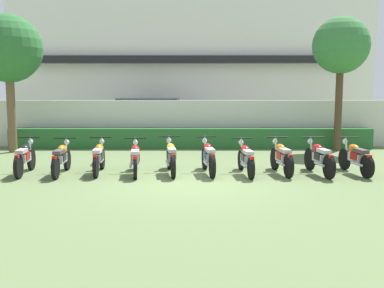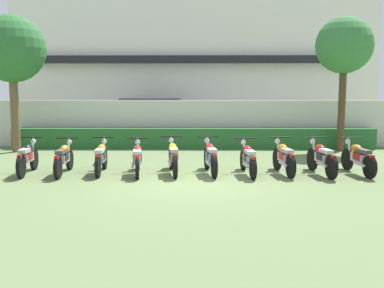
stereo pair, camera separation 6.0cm
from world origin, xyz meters
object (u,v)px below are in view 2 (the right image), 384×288
Objects in this scene: tree_near_inspector at (12,50)px; motorcycle_in_row_6 at (248,158)px; motorcycle_in_row_0 at (27,157)px; motorcycle_in_row_1 at (64,158)px; motorcycle_in_row_3 at (137,158)px; motorcycle_in_row_5 at (210,157)px; motorcycle_in_row_2 at (101,157)px; motorcycle_in_row_9 at (358,158)px; parked_car at (155,119)px; motorcycle_in_row_4 at (173,157)px; motorcycle_in_row_7 at (284,157)px; motorcycle_in_row_8 at (322,158)px; tree_far_side at (344,47)px.

motorcycle_in_row_6 is (8.01, -4.25, -3.25)m from tree_near_inspector.
motorcycle_in_row_0 reaches higher than motorcycle_in_row_1.
motorcycle_in_row_5 is at bearing -93.40° from motorcycle_in_row_3.
motorcycle_in_row_2 is 1.02m from motorcycle_in_row_3.
tree_near_inspector is at bearing 62.36° from motorcycle_in_row_9.
motorcycle_in_row_4 is at bearing -79.06° from parked_car.
motorcycle_in_row_0 is at bearing -105.83° from parked_car.
motorcycle_in_row_0 is 6.95m from motorcycle_in_row_7.
motorcycle_in_row_2 is at bearing 83.07° from motorcycle_in_row_6.
motorcycle_in_row_9 is at bearing -94.84° from motorcycle_in_row_2.
tree_near_inspector reaches higher than motorcycle_in_row_0.
motorcycle_in_row_6 is (4.97, 0.01, -0.01)m from motorcycle_in_row_1.
motorcycle_in_row_3 is at bearing 86.41° from motorcycle_in_row_5.
tree_near_inspector is 7.34m from motorcycle_in_row_3.
motorcycle_in_row_4 is at bearing -34.42° from tree_near_inspector.
motorcycle_in_row_9 is at bearing -91.04° from motorcycle_in_row_8.
motorcycle_in_row_5 reaches higher than motorcycle_in_row_8.
motorcycle_in_row_1 is at bearing 83.60° from motorcycle_in_row_3.
parked_car is at bearing -14.86° from motorcycle_in_row_1.
motorcycle_in_row_3 is at bearing 85.18° from motorcycle_in_row_6.
motorcycle_in_row_5 is 1.03× the size of motorcycle_in_row_9.
motorcycle_in_row_8 reaches higher than motorcycle_in_row_7.
motorcycle_in_row_3 is (5.03, -4.24, -3.25)m from tree_near_inspector.
motorcycle_in_row_2 reaches higher than motorcycle_in_row_3.
tree_near_inspector reaches higher than motorcycle_in_row_7.
motorcycle_in_row_5 is (1.02, -0.02, -0.00)m from motorcycle_in_row_4.
tree_far_side is at bearing -39.74° from motorcycle_in_row_7.
motorcycle_in_row_3 is at bearing -96.10° from motorcycle_in_row_0.
motorcycle_in_row_5 is at bearing -98.56° from motorcycle_in_row_4.
motorcycle_in_row_8 is at bearing 88.81° from motorcycle_in_row_9.
motorcycle_in_row_9 reaches higher than motorcycle_in_row_2.
motorcycle_in_row_1 reaches higher than motorcycle_in_row_6.
parked_car is at bearing 30.41° from motorcycle_in_row_9.
parked_car is at bearing 16.87° from motorcycle_in_row_6.
parked_car is 9.25m from motorcycle_in_row_7.
motorcycle_in_row_6 is at bearing -96.54° from motorcycle_in_row_2.
motorcycle_in_row_6 is at bearing -27.94° from tree_near_inspector.
motorcycle_in_row_6 is at bearing -104.32° from motorcycle_in_row_5.
motorcycle_in_row_2 is 5.96m from motorcycle_in_row_8.
tree_far_side is at bearing -63.29° from motorcycle_in_row_3.
parked_car reaches higher than motorcycle_in_row_0.
tree_near_inspector is 2.57× the size of motorcycle_in_row_5.
motorcycle_in_row_2 is (-0.72, -8.13, -0.49)m from parked_car.
motorcycle_in_row_1 is 0.99m from motorcycle_in_row_2.
tree_near_inspector reaches higher than motorcycle_in_row_6.
motorcycle_in_row_1 is at bearing 85.44° from motorcycle_in_row_6.
motorcycle_in_row_9 is at bearing -92.60° from motorcycle_in_row_1.
motorcycle_in_row_0 is at bearing 83.43° from motorcycle_in_row_9.
parked_car is 8.93m from motorcycle_in_row_6.
parked_car is 8.30m from motorcycle_in_row_3.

